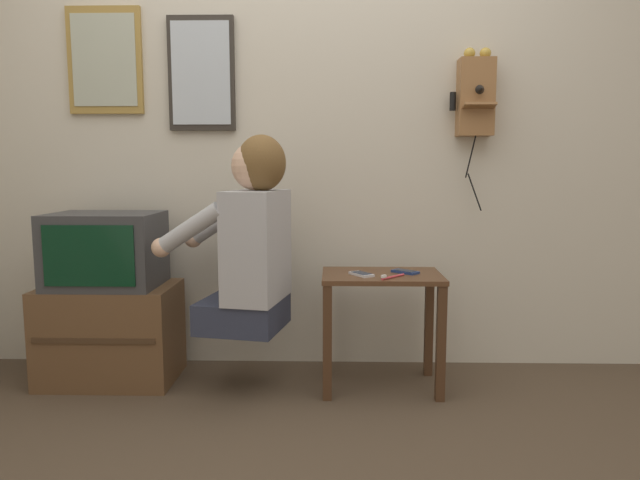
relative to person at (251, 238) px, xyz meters
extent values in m
plane|color=#4C3D2D|center=(0.26, -0.76, -0.72)|extent=(14.00, 14.00, 0.00)
cube|color=beige|center=(0.26, 0.43, 0.56)|extent=(6.80, 0.05, 2.55)
cube|color=#51331E|center=(0.60, 0.06, -0.18)|extent=(0.55, 0.37, 0.02)
cube|color=#452B1A|center=(0.35, -0.10, -0.46)|extent=(0.04, 0.04, 0.53)
cube|color=#452B1A|center=(0.85, -0.10, -0.46)|extent=(0.04, 0.04, 0.53)
cube|color=#452B1A|center=(0.35, 0.22, -0.46)|extent=(0.04, 0.04, 0.53)
cube|color=#452B1A|center=(0.85, 0.22, -0.46)|extent=(0.04, 0.04, 0.53)
cube|color=#2D3347|center=(-0.04, 0.01, -0.35)|extent=(0.42, 0.43, 0.14)
cube|color=#ADADB2|center=(0.03, -0.01, -0.03)|extent=(0.29, 0.42, 0.50)
sphere|color=#DBAD8E|center=(0.03, -0.01, 0.33)|extent=(0.22, 0.22, 0.22)
ellipsoid|color=brown|center=(0.05, -0.01, 0.34)|extent=(0.26, 0.27, 0.25)
cylinder|color=#ADADB2|center=(-0.25, -0.12, 0.06)|extent=(0.33, 0.14, 0.24)
cylinder|color=#ADADB2|center=(-0.19, 0.20, 0.06)|extent=(0.33, 0.14, 0.24)
sphere|color=#DBAD8E|center=(-0.39, -0.09, -0.03)|extent=(0.09, 0.09, 0.09)
sphere|color=#DBAD8E|center=(-0.32, 0.23, -0.03)|extent=(0.09, 0.09, 0.09)
cube|color=brown|center=(-0.71, 0.12, -0.48)|extent=(0.63, 0.41, 0.47)
cube|color=#432E1C|center=(-0.71, -0.09, -0.46)|extent=(0.57, 0.01, 0.02)
cube|color=#38383A|center=(-0.71, 0.12, -0.07)|extent=(0.50, 0.39, 0.35)
cube|color=black|center=(-0.71, -0.08, -0.07)|extent=(0.41, 0.01, 0.28)
cube|color=olive|center=(1.08, 0.35, 0.67)|extent=(0.17, 0.11, 0.38)
cube|color=olive|center=(1.08, 0.27, 0.62)|extent=(0.15, 0.07, 0.03)
sphere|color=#B79338|center=(1.04, 0.34, 0.88)|extent=(0.06, 0.06, 0.06)
sphere|color=#B79338|center=(1.12, 0.34, 0.88)|extent=(0.06, 0.06, 0.06)
cone|color=black|center=(1.08, 0.25, 0.69)|extent=(0.04, 0.05, 0.04)
cylinder|color=black|center=(0.97, 0.35, 0.65)|extent=(0.03, 0.03, 0.09)
cylinder|color=black|center=(1.06, 0.33, 0.38)|extent=(0.04, 0.04, 0.22)
cylinder|color=black|center=(1.09, 0.34, 0.20)|extent=(0.07, 0.06, 0.19)
cube|color=olive|center=(-0.79, 0.39, 0.86)|extent=(0.38, 0.02, 0.53)
cube|color=#A8AD99|center=(-0.79, 0.38, 0.86)|extent=(0.32, 0.01, 0.46)
cube|color=#2D2823|center=(-0.30, 0.39, 0.79)|extent=(0.34, 0.03, 0.57)
cube|color=#B2BCC6|center=(-0.30, 0.37, 0.79)|extent=(0.29, 0.01, 0.51)
cube|color=silver|center=(0.50, 0.01, -0.17)|extent=(0.12, 0.14, 0.01)
cube|color=black|center=(0.50, 0.01, -0.16)|extent=(0.10, 0.11, 0.00)
cube|color=navy|center=(0.71, 0.08, -0.17)|extent=(0.13, 0.13, 0.01)
cube|color=black|center=(0.71, 0.08, -0.16)|extent=(0.11, 0.10, 0.00)
cylinder|color=#D83F4C|center=(0.64, -0.04, -0.17)|extent=(0.12, 0.12, 0.01)
cube|color=white|center=(0.60, -0.09, -0.16)|extent=(0.03, 0.03, 0.01)
camera|label=1|loc=(0.37, -2.56, 0.32)|focal=32.00mm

